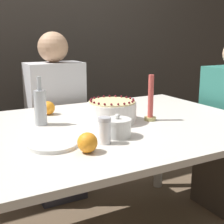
{
  "coord_description": "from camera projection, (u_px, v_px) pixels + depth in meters",
  "views": [
    {
      "loc": [
        -0.7,
        -1.39,
        1.2
      ],
      "look_at": [
        0.07,
        0.04,
        0.81
      ],
      "focal_mm": 50.0,
      "sensor_mm": 36.0,
      "label": 1
    }
  ],
  "objects": [
    {
      "name": "orange_fruit_2",
      "position": [
        87.0,
        143.0,
        1.22
      ],
      "size": [
        0.08,
        0.08,
        0.08
      ],
      "color": "orange",
      "rests_on": "dining_table"
    },
    {
      "name": "bottle",
      "position": [
        40.0,
        107.0,
        1.6
      ],
      "size": [
        0.06,
        0.06,
        0.25
      ],
      "color": "#B2B7BC",
      "rests_on": "dining_table"
    },
    {
      "name": "dining_table",
      "position": [
        103.0,
        141.0,
        1.64
      ],
      "size": [
        1.64,
        1.14,
        0.76
      ],
      "color": "beige",
      "rests_on": "ground_plane"
    },
    {
      "name": "orange_fruit_1",
      "position": [
        48.0,
        108.0,
        1.83
      ],
      "size": [
        0.08,
        0.08,
        0.08
      ],
      "color": "orange",
      "rests_on": "dining_table"
    },
    {
      "name": "sugar_shaker",
      "position": [
        105.0,
        130.0,
        1.32
      ],
      "size": [
        0.06,
        0.06,
        0.12
      ],
      "color": "white",
      "rests_on": "dining_table"
    },
    {
      "name": "cake",
      "position": [
        112.0,
        111.0,
        1.67
      ],
      "size": [
        0.26,
        0.26,
        0.12
      ],
      "color": "white",
      "rests_on": "dining_table"
    },
    {
      "name": "sugar_bowl",
      "position": [
        117.0,
        128.0,
        1.42
      ],
      "size": [
        0.13,
        0.13,
        0.11
      ],
      "color": "silver",
      "rests_on": "dining_table"
    },
    {
      "name": "candle",
      "position": [
        151.0,
        102.0,
        1.69
      ],
      "size": [
        0.06,
        0.06,
        0.25
      ],
      "color": "tan",
      "rests_on": "dining_table"
    },
    {
      "name": "plate_stack",
      "position": [
        52.0,
        144.0,
        1.3
      ],
      "size": [
        0.21,
        0.21,
        0.02
      ],
      "color": "silver",
      "rests_on": "dining_table"
    },
    {
      "name": "person_man_blue_shirt",
      "position": [
        56.0,
        128.0,
        2.33
      ],
      "size": [
        0.4,
        0.34,
        1.24
      ],
      "rotation": [
        0.0,
        0.0,
        3.14
      ],
      "color": "#2D2D38",
      "rests_on": "ground_plane"
    },
    {
      "name": "wall_behind",
      "position": [
        29.0,
        25.0,
        2.69
      ],
      "size": [
        8.0,
        0.05,
        2.6
      ],
      "color": "#38332D",
      "rests_on": "ground_plane"
    }
  ]
}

